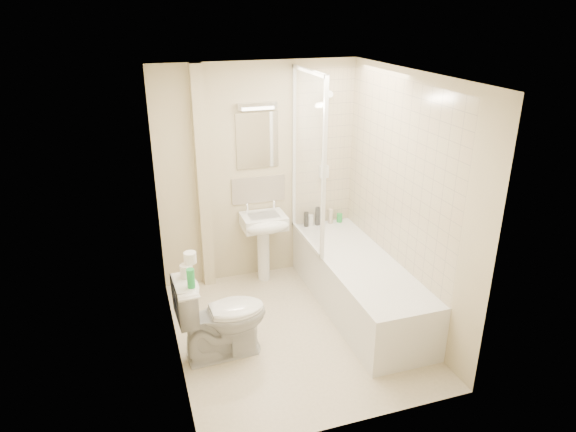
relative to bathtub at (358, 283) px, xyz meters
name	(u,v)px	position (x,y,z in m)	size (l,w,h in m)	color
floor	(295,331)	(-0.75, -0.20, -0.29)	(2.50, 2.50, 0.00)	beige
wall_back	(259,174)	(-0.75, 1.05, 0.91)	(2.20, 0.02, 2.40)	beige
wall_left	(168,232)	(-1.85, -0.20, 0.91)	(0.02, 2.50, 2.40)	beige
wall_right	(407,202)	(0.35, -0.20, 0.91)	(0.02, 2.50, 2.40)	beige
ceiling	(296,75)	(-0.75, -0.20, 2.11)	(2.20, 2.50, 0.02)	white
tile_back	(324,149)	(0.00, 1.04, 1.14)	(0.70, 0.01, 1.75)	beige
tile_right	(397,173)	(0.34, 0.00, 1.14)	(0.01, 2.10, 1.75)	beige
pipe_boxing	(203,182)	(-1.37, 0.99, 0.91)	(0.12, 0.12, 2.40)	beige
splashback	(258,190)	(-0.76, 1.04, 0.74)	(0.60, 0.01, 0.30)	beige
mirror	(257,141)	(-0.76, 1.04, 1.29)	(0.46, 0.01, 0.60)	white
strip_light	(257,106)	(-0.76, 1.02, 1.66)	(0.42, 0.07, 0.07)	silver
bathtub	(358,283)	(0.00, 0.00, 0.00)	(0.70, 2.10, 0.55)	white
shower_screen	(308,160)	(-0.35, 0.60, 1.16)	(0.04, 0.92, 1.80)	white
shower_fixture	(325,139)	(0.00, 0.99, 1.26)	(0.10, 0.16, 0.99)	white
pedestal_sink	(265,230)	(-0.76, 0.81, 0.35)	(0.47, 0.45, 0.91)	white
bottle_black_a	(306,219)	(-0.22, 0.96, 0.35)	(0.05, 0.05, 0.17)	black
bottle_white_a	(311,220)	(-0.17, 0.96, 0.33)	(0.06, 0.06, 0.13)	white
bottle_black_b	(318,216)	(-0.08, 0.96, 0.37)	(0.06, 0.06, 0.21)	black
bottle_blue	(321,219)	(-0.03, 0.96, 0.32)	(0.05, 0.05, 0.12)	navy
bottle_cream	(331,216)	(0.08, 0.96, 0.35)	(0.06, 0.06, 0.17)	beige
bottle_green	(339,218)	(0.19, 0.96, 0.31)	(0.06, 0.06, 0.10)	green
toilet	(222,315)	(-1.47, -0.32, 0.11)	(0.80, 0.48, 0.80)	white
toilet_roll_lower	(186,271)	(-1.73, -0.26, 0.56)	(0.11, 0.11, 0.11)	white
toilet_roll_upper	(190,258)	(-1.69, -0.23, 0.67)	(0.11, 0.11, 0.09)	white
green_bottle	(191,278)	(-1.72, -0.45, 0.59)	(0.06, 0.06, 0.16)	green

